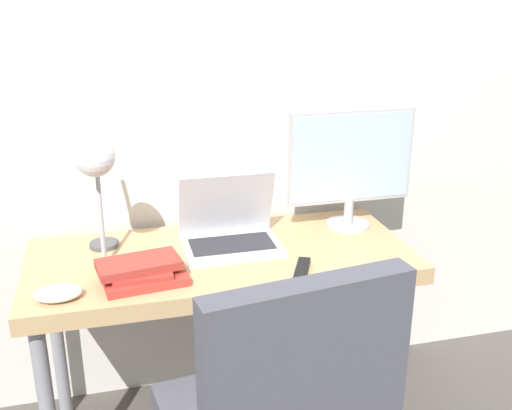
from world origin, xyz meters
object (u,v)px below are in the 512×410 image
object	(u,v)px
monitor	(351,163)
desk_lamp	(96,167)
laptop	(230,232)
game_controller	(58,293)
book_stack	(142,271)

from	to	relation	value
monitor	desk_lamp	distance (m)	0.94
laptop	game_controller	bearing A→B (deg)	-155.97
laptop	game_controller	world-z (taller)	laptop
desk_lamp	book_stack	bearing A→B (deg)	-52.94
desk_lamp	game_controller	world-z (taller)	desk_lamp
monitor	desk_lamp	world-z (taller)	monitor
laptop	game_controller	xyz separation A→B (m)	(-0.58, -0.26, -0.03)
desk_lamp	game_controller	distance (m)	0.41
desk_lamp	book_stack	xyz separation A→B (m)	(0.11, -0.15, -0.31)
book_stack	desk_lamp	bearing A→B (deg)	127.06
monitor	game_controller	world-z (taller)	monitor
monitor	book_stack	size ratio (longest dim) A/B	1.68
laptop	book_stack	world-z (taller)	laptop
game_controller	book_stack	bearing A→B (deg)	13.32
desk_lamp	book_stack	size ratio (longest dim) A/B	1.51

